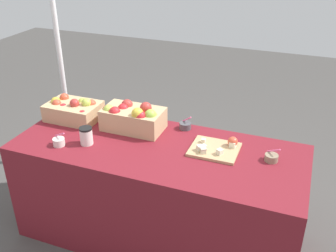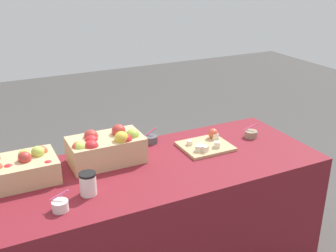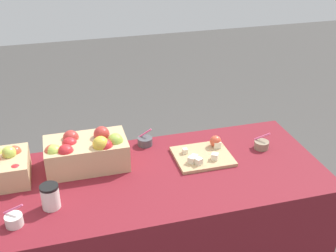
# 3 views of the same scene
# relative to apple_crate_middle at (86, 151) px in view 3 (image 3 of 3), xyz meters

# --- Properties ---
(table) EXTENTS (1.90, 0.76, 0.74)m
(table) POSITION_rel_apple_crate_middle_xyz_m (0.25, -0.17, -0.46)
(table) COLOR maroon
(table) RESTS_ON ground_plane
(apple_crate_middle) EXTENTS (0.42, 0.24, 0.21)m
(apple_crate_middle) POSITION_rel_apple_crate_middle_xyz_m (0.00, 0.00, 0.00)
(apple_crate_middle) COLOR tan
(apple_crate_middle) RESTS_ON table
(cutting_board_front) EXTENTS (0.30, 0.26, 0.08)m
(cutting_board_front) POSITION_rel_apple_crate_middle_xyz_m (0.62, -0.07, -0.08)
(cutting_board_front) COLOR tan
(cutting_board_front) RESTS_ON table
(sample_bowl_near) EXTENTS (0.09, 0.08, 0.09)m
(sample_bowl_near) POSITION_rel_apple_crate_middle_xyz_m (0.96, -0.07, -0.07)
(sample_bowl_near) COLOR gray
(sample_bowl_near) RESTS_ON table
(sample_bowl_mid) EXTENTS (0.09, 0.08, 0.10)m
(sample_bowl_mid) POSITION_rel_apple_crate_middle_xyz_m (-0.35, -0.38, -0.07)
(sample_bowl_mid) COLOR silver
(sample_bowl_mid) RESTS_ON table
(sample_bowl_far) EXTENTS (0.08, 0.08, 0.10)m
(sample_bowl_far) POSITION_rel_apple_crate_middle_xyz_m (0.34, 0.14, -0.07)
(sample_bowl_far) COLOR #4C4C51
(sample_bowl_far) RESTS_ON table
(coffee_cup) EXTENTS (0.08, 0.08, 0.12)m
(coffee_cup) POSITION_rel_apple_crate_middle_xyz_m (-0.19, -0.29, -0.03)
(coffee_cup) COLOR silver
(coffee_cup) RESTS_ON table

